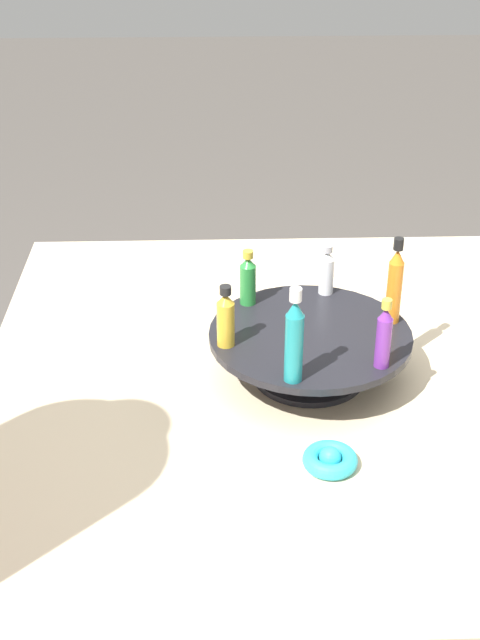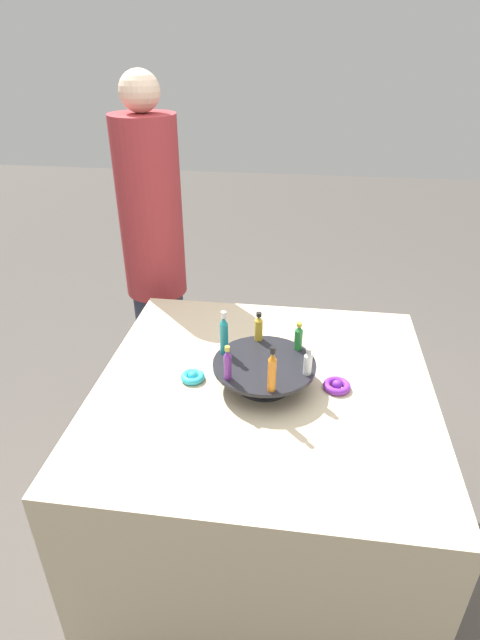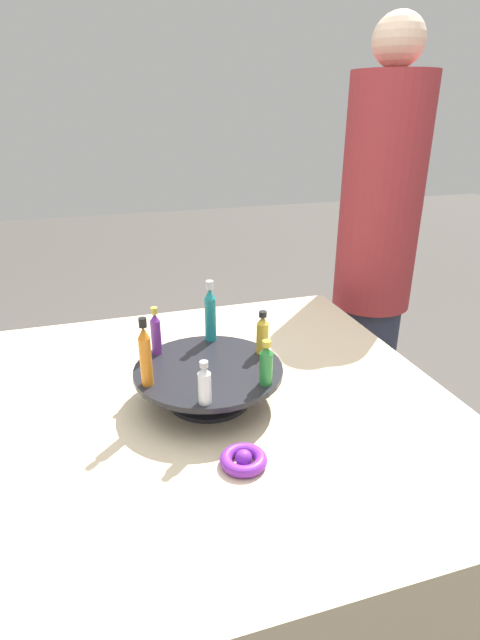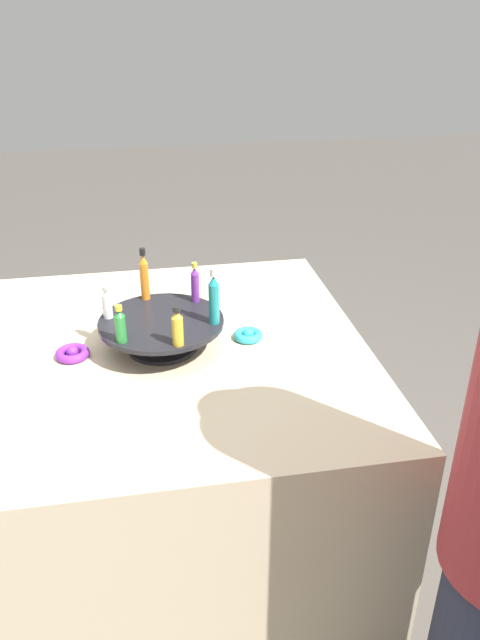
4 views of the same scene
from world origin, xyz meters
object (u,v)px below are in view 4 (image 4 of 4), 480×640
at_px(display_stand, 162,329).
at_px(bottle_purple, 195,284).
at_px(bottle_gold, 178,327).
at_px(bottle_green, 120,325).
at_px(bottle_teal, 214,298).
at_px(bottle_orange, 144,276).
at_px(ribbon_bow_teal, 248,335).
at_px(bottle_clear, 107,303).
at_px(ribbon_bow_purple, 72,353).

distance_m(display_stand, bottle_purple, 0.16).
xyz_separation_m(bottle_gold, bottle_green, (0.13, -0.04, -0.00)).
distance_m(bottle_teal, bottle_green, 0.24).
relative_size(bottle_purple, bottle_orange, 0.77).
bearing_deg(bottle_teal, ribbon_bow_teal, -154.47).
height_order(bottle_clear, bottle_green, bottle_green).
bearing_deg(bottle_orange, bottle_purple, 163.59).
bearing_deg(bottle_green, bottle_purple, -136.41).
distance_m(bottle_orange, ribbon_bow_teal, 0.33).
bearing_deg(bottle_clear, bottle_gold, 133.59).
bearing_deg(ribbon_bow_teal, bottle_green, 17.28).
bearing_deg(bottle_clear, bottle_orange, -136.41).
xyz_separation_m(bottle_orange, bottle_clear, (0.10, 0.10, -0.03)).
relative_size(display_stand, bottle_green, 3.35).
relative_size(display_stand, bottle_clear, 3.65).
xyz_separation_m(bottle_purple, bottle_clear, (0.24, 0.06, -0.01)).
height_order(display_stand, bottle_orange, bottle_orange).
xyz_separation_m(display_stand, bottle_purple, (-0.10, -0.10, 0.08)).
bearing_deg(display_stand, bottle_purple, -136.41).
bearing_deg(bottle_teal, bottle_clear, -16.41).
bearing_deg(ribbon_bow_teal, bottle_orange, -25.88).
height_order(bottle_purple, ribbon_bow_purple, bottle_purple).
distance_m(bottle_purple, bottle_clear, 0.24).
relative_size(bottle_purple, ribbon_bow_purple, 1.29).
distance_m(bottle_clear, bottle_green, 0.14).
relative_size(display_stand, bottle_purple, 2.88).
bearing_deg(ribbon_bow_teal, display_stand, 1.81).
bearing_deg(bottle_orange, bottle_clear, 43.59).
xyz_separation_m(bottle_green, ribbon_bow_teal, (-0.33, -0.10, -0.12)).
bearing_deg(ribbon_bow_purple, display_stand, -178.19).
bearing_deg(bottle_purple, bottle_clear, 13.59).
distance_m(bottle_teal, bottle_purple, 0.14).
relative_size(display_stand, bottle_teal, 2.16).
bearing_deg(ribbon_bow_purple, bottle_gold, 154.12).
distance_m(bottle_teal, ribbon_bow_teal, 0.18).
bearing_deg(bottle_purple, bottle_gold, 73.59).
xyz_separation_m(display_stand, ribbon_bow_purple, (0.23, 0.01, -0.04)).
bearing_deg(bottle_purple, ribbon_bow_teal, 145.77).
bearing_deg(bottle_clear, bottle_teal, 163.59).
relative_size(bottle_green, ribbon_bow_teal, 1.23).
height_order(bottle_gold, ribbon_bow_teal, bottle_gold).
distance_m(bottle_purple, bottle_green, 0.28).
bearing_deg(ribbon_bow_teal, bottle_teal, 25.53).
relative_size(bottle_gold, bottle_teal, 0.68).
bearing_deg(ribbon_bow_teal, bottle_purple, -34.23).
bearing_deg(display_stand, ribbon_bow_teal, -178.19).
relative_size(bottle_teal, bottle_green, 1.55).
bearing_deg(bottle_purple, bottle_orange, -16.41).
height_order(bottle_clear, ribbon_bow_teal, bottle_clear).
distance_m(bottle_gold, ribbon_bow_purple, 0.32).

